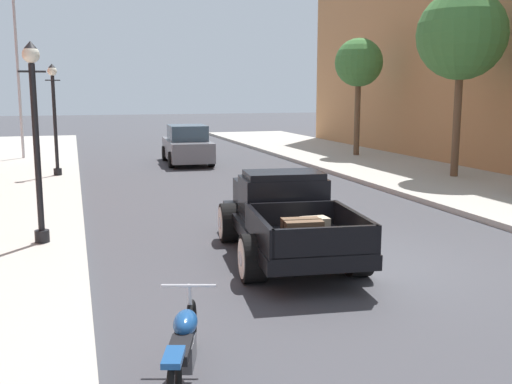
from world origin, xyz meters
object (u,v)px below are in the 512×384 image
(street_lamp_far, at_px, (54,111))
(motorcycle_parked, at_px, (183,346))
(flagpole, at_px, (21,27))
(street_lamp_near, at_px, (35,128))
(hotrod_truck_black, at_px, (284,215))
(car_background_grey, at_px, (187,146))
(street_tree_second, at_px, (462,36))
(street_tree_third, at_px, (359,64))

(street_lamp_far, bearing_deg, motorcycle_parked, -84.29)
(street_lamp_far, height_order, flagpole, flagpole)
(street_lamp_near, relative_size, street_lamp_far, 1.00)
(hotrod_truck_black, relative_size, car_background_grey, 1.16)
(motorcycle_parked, height_order, car_background_grey, car_background_grey)
(car_background_grey, height_order, street_tree_second, street_tree_second)
(street_lamp_near, height_order, street_tree_third, street_tree_third)
(street_lamp_near, bearing_deg, hotrod_truck_black, -20.35)
(street_lamp_near, bearing_deg, motorcycle_parked, -74.84)
(street_tree_second, distance_m, street_tree_third, 7.29)
(motorcycle_parked, bearing_deg, street_tree_third, 58.90)
(motorcycle_parked, xyz_separation_m, street_tree_second, (11.60, 11.74, 4.46))
(motorcycle_parked, relative_size, street_lamp_far, 0.53)
(hotrod_truck_black, height_order, street_lamp_near, street_lamp_near)
(car_background_grey, distance_m, street_lamp_near, 14.14)
(car_background_grey, bearing_deg, street_lamp_far, -148.36)
(street_lamp_near, height_order, flagpole, flagpole)
(flagpole, xyz_separation_m, street_tree_third, (14.41, -3.22, -1.48))
(motorcycle_parked, bearing_deg, hotrod_truck_black, 59.00)
(car_background_grey, distance_m, street_tree_second, 11.72)
(car_background_grey, bearing_deg, street_tree_third, -1.67)
(hotrod_truck_black, relative_size, motorcycle_parked, 2.48)
(hotrod_truck_black, bearing_deg, street_lamp_near, 159.65)
(hotrod_truck_black, height_order, street_tree_second, street_tree_second)
(car_background_grey, xyz_separation_m, street_tree_second, (8.00, -7.50, 4.14))
(street_lamp_far, relative_size, flagpole, 0.42)
(flagpole, distance_m, street_tree_second, 17.96)
(car_background_grey, distance_m, street_lamp_far, 6.33)
(street_tree_third, bearing_deg, street_lamp_far, -167.15)
(hotrod_truck_black, relative_size, street_tree_second, 0.81)
(motorcycle_parked, relative_size, street_tree_third, 0.39)
(motorcycle_parked, xyz_separation_m, car_background_grey, (3.61, 19.24, 0.33))
(hotrod_truck_black, relative_size, street_lamp_far, 1.32)
(street_lamp_far, distance_m, street_tree_third, 13.54)
(hotrod_truck_black, bearing_deg, motorcycle_parked, -121.00)
(hotrod_truck_black, height_order, street_tree_third, street_tree_third)
(street_lamp_near, bearing_deg, car_background_grey, 67.86)
(street_lamp_near, distance_m, street_lamp_far, 9.80)
(hotrod_truck_black, height_order, motorcycle_parked, hotrod_truck_black)
(motorcycle_parked, xyz_separation_m, street_tree_third, (11.47, 19.01, 3.85))
(street_lamp_far, relative_size, street_tree_third, 0.73)
(flagpole, distance_m, street_tree_third, 14.84)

